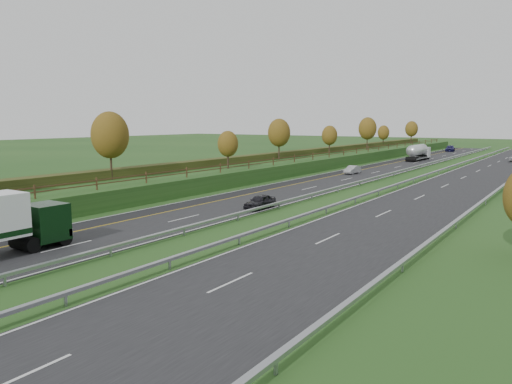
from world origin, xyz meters
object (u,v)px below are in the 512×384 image
car_dark_near (260,202)px  car_small_far (450,149)px  road_tanker (418,152)px  car_silver_mid (352,170)px

car_dark_near → car_small_far: size_ratio=0.72×
road_tanker → car_small_far: (-1.56, 37.50, -1.00)m
car_small_far → car_silver_mid: bearing=-97.2°
road_tanker → car_small_far: 37.54m
car_silver_mid → car_small_far: size_ratio=0.71×
car_dark_near → car_small_far: bearing=92.4°
car_dark_near → car_silver_mid: car_dark_near is taller
car_dark_near → road_tanker: bearing=92.8°
car_dark_near → car_silver_mid: bearing=97.7°
road_tanker → car_silver_mid: bearing=-91.7°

